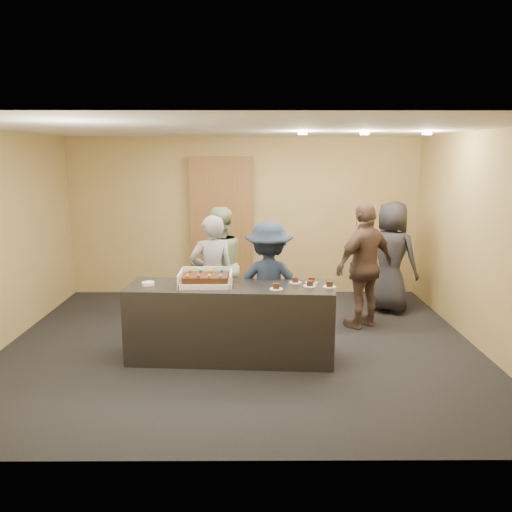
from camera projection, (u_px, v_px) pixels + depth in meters
name	position (u px, v px, depth m)	size (l,w,h in m)	color
room	(240.00, 241.00, 6.16)	(6.04, 6.00, 2.70)	black
serving_counter	(230.00, 322.00, 5.91)	(2.40, 0.70, 0.90)	black
storage_cabinet	(222.00, 227.00, 8.56)	(1.08, 0.15, 2.37)	brown
cake_box	(206.00, 281.00, 5.84)	(0.61, 0.42, 0.18)	white
sheet_cake	(206.00, 277.00, 5.80)	(0.52, 0.36, 0.11)	#38190C
plate_stack	(148.00, 284.00, 5.84)	(0.15, 0.15, 0.04)	white
slice_a	(276.00, 287.00, 5.66)	(0.15, 0.15, 0.07)	white
slice_b	(295.00, 281.00, 5.95)	(0.15, 0.15, 0.07)	white
slice_c	(310.00, 284.00, 5.78)	(0.15, 0.15, 0.07)	white
slice_d	(312.00, 281.00, 5.95)	(0.15, 0.15, 0.07)	white
slice_e	(329.00, 285.00, 5.75)	(0.15, 0.15, 0.07)	white
person_server_grey	(212.00, 276.00, 6.64)	(0.60, 0.39, 1.63)	gray
person_sage_man	(218.00, 265.00, 7.17)	(0.82, 0.64, 1.68)	#8FA87B
person_navy_man	(269.00, 284.00, 6.29)	(1.03, 0.59, 1.59)	#1B283E
person_brown_extra	(365.00, 266.00, 6.94)	(1.03, 0.43, 1.77)	brown
person_dark_suit	(391.00, 257.00, 7.65)	(0.84, 0.55, 1.72)	black
ceiling_spotlights	(365.00, 133.00, 6.40)	(1.72, 0.12, 0.03)	#FFEAC6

